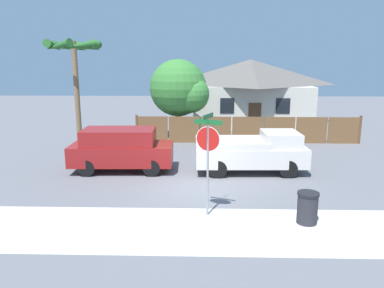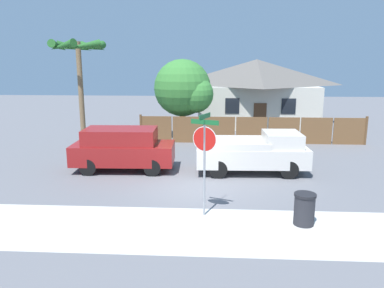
{
  "view_description": "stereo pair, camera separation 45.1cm",
  "coord_description": "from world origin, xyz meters",
  "px_view_note": "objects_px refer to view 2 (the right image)",
  "views": [
    {
      "loc": [
        0.27,
        -13.94,
        4.91
      ],
      "look_at": [
        -0.15,
        0.94,
        1.6
      ],
      "focal_mm": 35.0,
      "sensor_mm": 36.0,
      "label": 1
    },
    {
      "loc": [
        0.72,
        -13.92,
        4.91
      ],
      "look_at": [
        -0.15,
        0.94,
        1.6
      ],
      "focal_mm": 35.0,
      "sensor_mm": 36.0,
      "label": 2
    }
  ],
  "objects_px": {
    "stop_sign": "(205,147)",
    "orange_pickup": "(256,153)",
    "oak_tree": "(185,89)",
    "red_suv": "(123,148)",
    "trash_bin": "(304,209)",
    "house": "(256,91)",
    "palm_tree": "(79,56)"
  },
  "relations": [
    {
      "from": "stop_sign",
      "to": "orange_pickup",
      "type": "bearing_deg",
      "value": 88.2
    },
    {
      "from": "orange_pickup",
      "to": "stop_sign",
      "type": "distance_m",
      "value": 5.58
    },
    {
      "from": "oak_tree",
      "to": "orange_pickup",
      "type": "height_order",
      "value": "oak_tree"
    },
    {
      "from": "orange_pickup",
      "to": "stop_sign",
      "type": "height_order",
      "value": "stop_sign"
    },
    {
      "from": "oak_tree",
      "to": "stop_sign",
      "type": "relative_size",
      "value": 1.52
    },
    {
      "from": "oak_tree",
      "to": "red_suv",
      "type": "distance_m",
      "value": 8.04
    },
    {
      "from": "red_suv",
      "to": "trash_bin",
      "type": "relative_size",
      "value": 4.63
    },
    {
      "from": "stop_sign",
      "to": "house",
      "type": "bearing_deg",
      "value": 101.08
    },
    {
      "from": "stop_sign",
      "to": "trash_bin",
      "type": "bearing_deg",
      "value": 12.02
    },
    {
      "from": "oak_tree",
      "to": "orange_pickup",
      "type": "distance_m",
      "value": 8.59
    },
    {
      "from": "oak_tree",
      "to": "red_suv",
      "type": "relative_size",
      "value": 1.09
    },
    {
      "from": "house",
      "to": "red_suv",
      "type": "relative_size",
      "value": 2.06
    },
    {
      "from": "red_suv",
      "to": "trash_bin",
      "type": "xyz_separation_m",
      "value": [
        6.91,
        -5.48,
        -0.54
      ]
    },
    {
      "from": "red_suv",
      "to": "orange_pickup",
      "type": "relative_size",
      "value": 0.94
    },
    {
      "from": "oak_tree",
      "to": "stop_sign",
      "type": "distance_m",
      "value": 12.48
    },
    {
      "from": "oak_tree",
      "to": "trash_bin",
      "type": "xyz_separation_m",
      "value": [
        4.63,
        -12.89,
        -2.65
      ]
    },
    {
      "from": "stop_sign",
      "to": "palm_tree",
      "type": "bearing_deg",
      "value": 150.49
    },
    {
      "from": "palm_tree",
      "to": "house",
      "type": "bearing_deg",
      "value": 42.57
    },
    {
      "from": "palm_tree",
      "to": "red_suv",
      "type": "bearing_deg",
      "value": -50.63
    },
    {
      "from": "palm_tree",
      "to": "stop_sign",
      "type": "bearing_deg",
      "value": -51.48
    },
    {
      "from": "red_suv",
      "to": "oak_tree",
      "type": "bearing_deg",
      "value": 71.1
    },
    {
      "from": "red_suv",
      "to": "stop_sign",
      "type": "distance_m",
      "value": 6.38
    },
    {
      "from": "stop_sign",
      "to": "trash_bin",
      "type": "distance_m",
      "value": 3.58
    },
    {
      "from": "trash_bin",
      "to": "orange_pickup",
      "type": "bearing_deg",
      "value": 99.21
    },
    {
      "from": "house",
      "to": "oak_tree",
      "type": "bearing_deg",
      "value": -129.74
    },
    {
      "from": "orange_pickup",
      "to": "stop_sign",
      "type": "bearing_deg",
      "value": -115.58
    },
    {
      "from": "house",
      "to": "red_suv",
      "type": "bearing_deg",
      "value": -118.6
    },
    {
      "from": "red_suv",
      "to": "orange_pickup",
      "type": "distance_m",
      "value": 6.02
    },
    {
      "from": "palm_tree",
      "to": "trash_bin",
      "type": "distance_m",
      "value": 14.52
    },
    {
      "from": "oak_tree",
      "to": "orange_pickup",
      "type": "xyz_separation_m",
      "value": [
        3.74,
        -7.4,
        -2.25
      ]
    },
    {
      "from": "house",
      "to": "stop_sign",
      "type": "xyz_separation_m",
      "value": [
        -3.56,
        -18.51,
        -0.35
      ]
    },
    {
      "from": "house",
      "to": "orange_pickup",
      "type": "height_order",
      "value": "house"
    }
  ]
}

